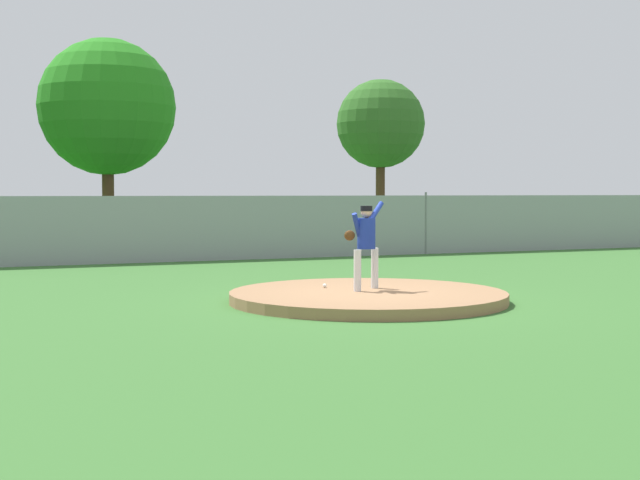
{
  "coord_description": "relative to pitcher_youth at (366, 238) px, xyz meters",
  "views": [
    {
      "loc": [
        -6.72,
        -13.63,
        1.9
      ],
      "look_at": [
        -0.26,
        1.5,
        1.01
      ],
      "focal_mm": 49.54,
      "sensor_mm": 36.0,
      "label": 1
    }
  ],
  "objects": [
    {
      "name": "parked_car_burgundy",
      "position": [
        9.94,
        14.62,
        -0.29
      ],
      "size": [
        2.08,
        4.41,
        1.66
      ],
      "color": "maroon",
      "rests_on": "ground_plane"
    },
    {
      "name": "parked_car_silver",
      "position": [
        -3.96,
        14.31,
        -0.32
      ],
      "size": [
        1.98,
        4.45,
        1.61
      ],
      "color": "#B7BABF",
      "rests_on": "ground_plane"
    },
    {
      "name": "traffic_cone_orange",
      "position": [
        -0.7,
        17.35,
        -0.83
      ],
      "size": [
        0.4,
        0.4,
        0.55
      ],
      "color": "orange",
      "rests_on": "asphalt_strip"
    },
    {
      "name": "tree_broad_right",
      "position": [
        12.05,
        23.06,
        3.97
      ],
      "size": [
        4.13,
        4.13,
        7.16
      ],
      "color": "#4C331E",
      "rests_on": "ground_plane"
    },
    {
      "name": "baseball",
      "position": [
        -0.53,
        0.58,
        -0.87
      ],
      "size": [
        0.07,
        0.07,
        0.07
      ],
      "primitive_type": "sphere",
      "color": "white",
      "rests_on": "pitchers_mound"
    },
    {
      "name": "chainlink_fence",
      "position": [
        -0.08,
        9.75,
        -0.19
      ],
      "size": [
        34.58,
        0.07,
        1.9
      ],
      "color": "gray",
      "rests_on": "ground_plane"
    },
    {
      "name": "asphalt_strip",
      "position": [
        -0.08,
        14.25,
        -1.09
      ],
      "size": [
        44.0,
        7.0,
        0.01
      ],
      "primitive_type": "cube",
      "color": "#2B2B2D",
      "rests_on": "ground_plane"
    },
    {
      "name": "ground_plane",
      "position": [
        -0.08,
        5.75,
        -1.09
      ],
      "size": [
        80.0,
        80.0,
        0.0
      ],
      "primitive_type": "plane",
      "color": "#386B2D"
    },
    {
      "name": "pitchers_mound",
      "position": [
        -0.08,
        -0.25,
        -1.0
      ],
      "size": [
        4.8,
        4.8,
        0.18
      ],
      "primitive_type": "cylinder",
      "color": "#99704C",
      "rests_on": "ground_plane"
    },
    {
      "name": "tree_leaning_west",
      "position": [
        -0.72,
        22.03,
        4.19
      ],
      "size": [
        5.44,
        5.44,
        8.02
      ],
      "color": "#4C331E",
      "rests_on": "ground_plane"
    },
    {
      "name": "pitcher_youth",
      "position": [
        0.0,
        0.0,
        0.0
      ],
      "size": [
        0.8,
        0.47,
        1.55
      ],
      "color": "silver",
      "rests_on": "pitchers_mound"
    },
    {
      "name": "parked_car_white",
      "position": [
        6.43,
        14.5,
        -0.26
      ],
      "size": [
        1.87,
        4.64,
        1.75
      ],
      "color": "silver",
      "rests_on": "ground_plane"
    }
  ]
}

